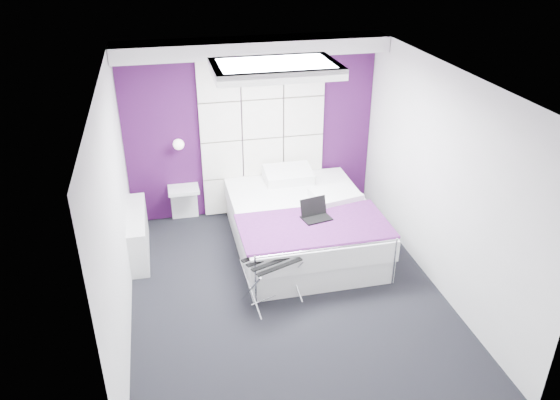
# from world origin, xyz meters

# --- Properties ---
(floor) EXTENTS (4.40, 4.40, 0.00)m
(floor) POSITION_xyz_m (0.00, 0.00, 0.00)
(floor) COLOR black
(floor) RESTS_ON ground
(ceiling) EXTENTS (4.40, 4.40, 0.00)m
(ceiling) POSITION_xyz_m (0.00, 0.00, 2.60)
(ceiling) COLOR white
(ceiling) RESTS_ON wall_back
(wall_back) EXTENTS (3.60, 0.00, 3.60)m
(wall_back) POSITION_xyz_m (0.00, 2.20, 1.30)
(wall_back) COLOR silver
(wall_back) RESTS_ON floor
(wall_left) EXTENTS (0.00, 4.40, 4.40)m
(wall_left) POSITION_xyz_m (-1.80, 0.00, 1.30)
(wall_left) COLOR silver
(wall_left) RESTS_ON floor
(wall_right) EXTENTS (0.00, 4.40, 4.40)m
(wall_right) POSITION_xyz_m (1.80, 0.00, 1.30)
(wall_right) COLOR silver
(wall_right) RESTS_ON floor
(accent_wall) EXTENTS (3.58, 0.02, 2.58)m
(accent_wall) POSITION_xyz_m (0.00, 2.19, 1.30)
(accent_wall) COLOR #380E3D
(accent_wall) RESTS_ON wall_back
(soffit) EXTENTS (3.58, 0.50, 0.20)m
(soffit) POSITION_xyz_m (0.00, 1.95, 2.50)
(soffit) COLOR white
(soffit) RESTS_ON wall_back
(headboard) EXTENTS (1.80, 0.08, 2.30)m
(headboard) POSITION_xyz_m (0.15, 2.14, 1.17)
(headboard) COLOR silver
(headboard) RESTS_ON wall_back
(skylight) EXTENTS (1.36, 0.86, 0.12)m
(skylight) POSITION_xyz_m (0.00, 0.60, 2.55)
(skylight) COLOR white
(skylight) RESTS_ON ceiling
(wall_lamp) EXTENTS (0.15, 0.15, 0.15)m
(wall_lamp) POSITION_xyz_m (-1.05, 2.06, 1.22)
(wall_lamp) COLOR white
(wall_lamp) RESTS_ON wall_back
(radiator) EXTENTS (0.22, 1.20, 0.60)m
(radiator) POSITION_xyz_m (-1.69, 1.30, 0.30)
(radiator) COLOR white
(radiator) RESTS_ON floor
(bed) EXTENTS (1.85, 2.23, 0.78)m
(bed) POSITION_xyz_m (0.45, 1.03, 0.33)
(bed) COLOR white
(bed) RESTS_ON floor
(nightstand) EXTENTS (0.43, 0.34, 0.05)m
(nightstand) POSITION_xyz_m (-1.04, 2.02, 0.53)
(nightstand) COLOR white
(nightstand) RESTS_ON wall_back
(luggage_rack) EXTENTS (0.58, 0.43, 0.57)m
(luggage_rack) POSITION_xyz_m (-0.20, -0.09, 0.29)
(luggage_rack) COLOR silver
(luggage_rack) RESTS_ON floor
(laptop) EXTENTS (0.35, 0.25, 0.25)m
(laptop) POSITION_xyz_m (0.52, 0.65, 0.69)
(laptop) COLOR black
(laptop) RESTS_ON bed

